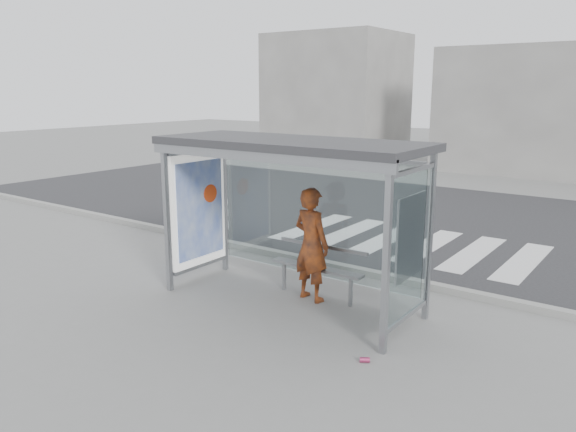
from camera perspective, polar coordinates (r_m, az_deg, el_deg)
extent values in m
plane|color=slate|center=(9.11, 0.13, -8.86)|extent=(80.00, 80.00, 0.00)
cube|color=#242426|center=(15.10, 15.82, -0.53)|extent=(30.00, 10.00, 0.01)
cube|color=gray|center=(10.64, 6.30, -5.35)|extent=(30.00, 0.18, 0.12)
cube|color=silver|center=(14.00, 2.56, -1.09)|extent=(0.55, 3.00, 0.00)
cube|color=silver|center=(13.49, 6.12, -1.68)|extent=(0.55, 3.00, 0.00)
cube|color=silver|center=(13.05, 9.93, -2.31)|extent=(0.55, 3.00, 0.00)
cube|color=silver|center=(12.66, 14.00, -2.97)|extent=(0.55, 3.00, 0.00)
cube|color=silver|center=(12.35, 18.30, -3.65)|extent=(0.55, 3.00, 0.00)
cube|color=silver|center=(12.11, 22.81, -4.33)|extent=(0.55, 3.00, 0.00)
cube|color=gray|center=(9.52, -12.19, -0.30)|extent=(0.08, 0.08, 2.50)
cube|color=gray|center=(7.15, 9.95, -4.56)|extent=(0.08, 0.08, 2.50)
cube|color=gray|center=(10.48, -6.53, 1.11)|extent=(0.08, 0.08, 2.50)
cube|color=gray|center=(8.39, 14.16, -2.16)|extent=(0.08, 0.08, 2.50)
cube|color=#2D2D30|center=(8.50, 0.14, 7.40)|extent=(4.25, 1.65, 0.12)
cube|color=gray|center=(7.91, -3.09, 6.17)|extent=(4.25, 0.06, 0.18)
cube|color=white|center=(9.27, 2.66, -0.05)|extent=(3.80, 0.02, 2.00)
cube|color=white|center=(9.98, -9.24, 0.72)|extent=(0.15, 1.25, 2.00)
cube|color=blue|center=(9.92, -8.89, 0.66)|extent=(0.01, 1.10, 1.70)
cylinder|color=#EA4414|center=(10.04, -7.90, 2.29)|extent=(0.02, 0.32, 0.32)
cube|color=white|center=(7.75, 12.24, -2.91)|extent=(0.03, 1.25, 2.00)
cube|color=beige|center=(7.78, 12.23, -2.09)|extent=(0.03, 0.86, 1.16)
cube|color=gray|center=(29.02, 4.94, 12.05)|extent=(6.00, 5.00, 6.00)
cube|color=gray|center=(25.37, 24.96, 9.70)|extent=(8.00, 5.00, 5.00)
imported|color=#C13812|center=(9.00, 2.38, -2.90)|extent=(0.74, 0.55, 1.85)
cube|color=slate|center=(9.19, 2.89, -5.29)|extent=(1.67, 0.20, 0.05)
cylinder|color=slate|center=(9.62, -0.39, -6.10)|extent=(0.06, 0.06, 0.49)
cylinder|color=slate|center=(8.96, 6.39, -7.64)|extent=(0.06, 0.06, 0.49)
cube|color=slate|center=(9.25, 3.56, -3.07)|extent=(1.67, 0.04, 0.06)
cylinder|color=#C0386C|center=(7.34, 7.80, -14.28)|extent=(0.14, 0.13, 0.07)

